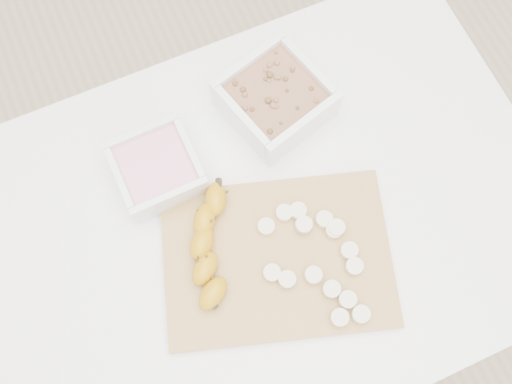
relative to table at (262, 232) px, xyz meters
name	(u,v)px	position (x,y,z in m)	size (l,w,h in m)	color
ground	(260,285)	(0.00, 0.00, -0.65)	(3.50, 3.50, 0.00)	#C6AD89
table	(262,232)	(0.00, 0.00, 0.00)	(1.00, 0.70, 0.75)	white
bowl_yogurt	(157,169)	(-0.13, 0.14, 0.13)	(0.14, 0.14, 0.06)	white
bowl_granola	(275,99)	(0.10, 0.18, 0.13)	(0.20, 0.20, 0.08)	white
cutting_board	(277,258)	(-0.01, -0.07, 0.10)	(0.37, 0.27, 0.01)	tan
banana	(210,248)	(-0.10, -0.02, 0.13)	(0.05, 0.20, 0.03)	#BE840C
banana_slices	(319,257)	(0.05, -0.10, 0.12)	(0.16, 0.23, 0.02)	#F5E5BF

